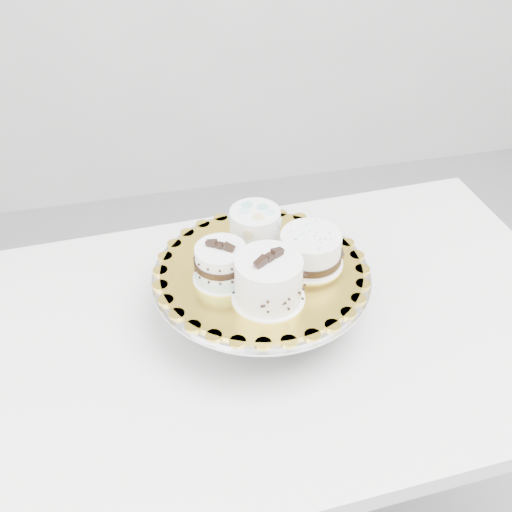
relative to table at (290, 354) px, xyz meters
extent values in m
cube|color=white|center=(0.00, 0.00, 0.07)|extent=(1.15, 0.79, 0.04)
cube|color=white|center=(-0.52, 0.30, -0.31)|extent=(0.05, 0.05, 0.71)
cube|color=white|center=(0.50, 0.34, -0.31)|extent=(0.05, 0.05, 0.71)
cylinder|color=gray|center=(-0.05, 0.03, 0.09)|extent=(0.18, 0.18, 0.01)
cylinder|color=gray|center=(-0.05, 0.03, 0.14)|extent=(0.12, 0.12, 0.10)
cylinder|color=silver|center=(-0.05, 0.03, 0.19)|extent=(0.38, 0.38, 0.01)
cylinder|color=silver|center=(-0.05, 0.03, 0.19)|extent=(0.39, 0.39, 0.00)
cylinder|color=gold|center=(-0.05, 0.03, 0.20)|extent=(0.43, 0.43, 0.01)
cylinder|color=white|center=(-0.06, -0.05, 0.20)|extent=(0.12, 0.12, 0.00)
cylinder|color=white|center=(-0.06, -0.05, 0.24)|extent=(0.15, 0.15, 0.08)
cylinder|color=white|center=(-0.13, 0.02, 0.20)|extent=(0.10, 0.10, 0.00)
cylinder|color=white|center=(-0.13, 0.02, 0.23)|extent=(0.12, 0.12, 0.06)
cylinder|color=silver|center=(-0.13, 0.02, 0.21)|extent=(0.09, 0.09, 0.02)
cylinder|color=black|center=(-0.13, 0.02, 0.24)|extent=(0.09, 0.09, 0.01)
cylinder|color=white|center=(-0.04, 0.11, 0.20)|extent=(0.11, 0.11, 0.00)
cylinder|color=white|center=(-0.04, 0.11, 0.24)|extent=(0.12, 0.12, 0.07)
cylinder|color=white|center=(0.04, 0.03, 0.20)|extent=(0.12, 0.12, 0.00)
cylinder|color=white|center=(0.04, 0.03, 0.23)|extent=(0.11, 0.11, 0.06)
cylinder|color=black|center=(0.04, 0.03, 0.22)|extent=(0.11, 0.11, 0.01)
camera|label=1|loc=(-0.27, -0.82, 0.93)|focal=45.00mm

